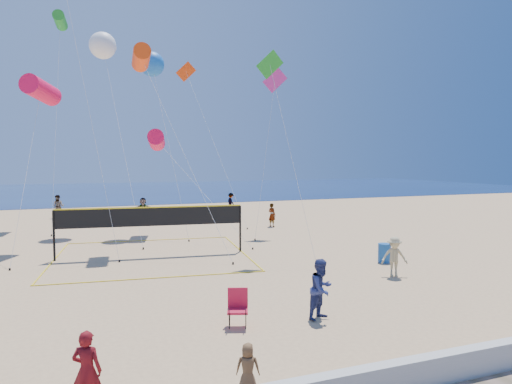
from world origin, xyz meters
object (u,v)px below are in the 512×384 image
object	(u,v)px
volleyball_net	(151,222)
trash_barrel	(384,253)
camp_chair	(238,305)
woman	(87,371)

from	to	relation	value
volleyball_net	trash_barrel	bearing A→B (deg)	-21.66
camp_chair	trash_barrel	bearing A→B (deg)	50.42
woman	volleyball_net	size ratio (longest dim) A/B	0.15
woman	camp_chair	distance (m)	4.98
woman	camp_chair	bearing A→B (deg)	-117.37
trash_barrel	woman	bearing A→B (deg)	-146.83
woman	volleyball_net	world-z (taller)	volleyball_net
trash_barrel	volleyball_net	world-z (taller)	volleyball_net
trash_barrel	volleyball_net	xyz separation A→B (m)	(-9.54, 5.11, 1.19)
woman	volleyball_net	xyz separation A→B (m)	(3.03, 13.33, 0.87)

